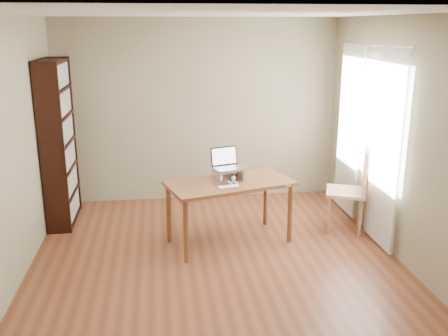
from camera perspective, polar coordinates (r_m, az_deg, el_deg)
The scene contains 10 objects.
room at distance 5.03m, azimuth -0.51°, elevation 2.30°, with size 4.04×4.54×2.64m.
bookshelf at distance 6.67m, azimuth -18.35°, elevation 2.71°, with size 0.30×0.90×2.10m.
curtains at distance 6.30m, azimuth 15.91°, elevation 3.30°, with size 0.03×1.90×2.25m.
desk at distance 5.79m, azimuth 0.64°, elevation -2.47°, with size 1.57×1.09×0.75m.
laptop_stand at distance 5.82m, azimuth 0.53°, elevation -0.56°, with size 0.32×0.25×0.13m.
laptop at distance 5.84m, azimuth 0.45°, elevation 0.62°, with size 0.38×0.36×0.23m.
keyboard at distance 5.55m, azimuth 0.54°, elevation -2.18°, with size 0.28×0.18×0.02m.
coaster at distance 5.66m, azimuth 7.33°, elevation -2.03°, with size 0.09×0.09×0.01m, color #502A1B.
cat at distance 5.85m, azimuth 0.28°, elevation -0.62°, with size 0.25×0.49×0.16m.
chair at distance 6.37m, azimuth 14.48°, elevation -1.99°, with size 0.60×0.60×1.06m.
Camera 1 is at (-0.57, -4.83, 2.50)m, focal length 40.00 mm.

